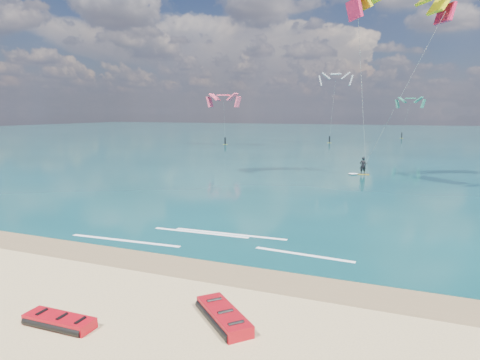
% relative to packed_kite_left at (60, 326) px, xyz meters
% --- Properties ---
extents(ground, '(320.00, 320.00, 0.00)m').
position_rel_packed_kite_left_xyz_m(ground, '(0.22, 42.94, 0.00)').
color(ground, tan).
rests_on(ground, ground).
extents(wet_sand_strip, '(320.00, 2.40, 0.01)m').
position_rel_packed_kite_left_xyz_m(wet_sand_strip, '(0.22, 5.94, 0.00)').
color(wet_sand_strip, brown).
rests_on(wet_sand_strip, ground).
extents(sea, '(320.00, 200.00, 0.04)m').
position_rel_packed_kite_left_xyz_m(sea, '(0.22, 106.94, 0.02)').
color(sea, '#0A363B').
rests_on(sea, ground).
extents(packed_kite_left, '(2.53, 1.09, 0.38)m').
position_rel_packed_kite_left_xyz_m(packed_kite_left, '(0.00, 0.00, 0.00)').
color(packed_kite_left, '#B10914').
rests_on(packed_kite_left, ground).
extents(packed_kite_mid, '(2.95, 2.86, 0.45)m').
position_rel_packed_kite_left_xyz_m(packed_kite_mid, '(4.58, 2.15, 0.00)').
color(packed_kite_mid, '#A00B14').
rests_on(packed_kite_mid, ground).
extents(kitesurfer_main, '(10.66, 9.61, 18.28)m').
position_rel_packed_kite_left_xyz_m(kitesurfer_main, '(6.76, 32.98, 9.36)').
color(kitesurfer_main, yellow).
rests_on(kitesurfer_main, sea).
extents(shoreline_foam, '(14.48, 3.62, 0.01)m').
position_rel_packed_kite_left_xyz_m(shoreline_foam, '(0.26, 9.72, 0.04)').
color(shoreline_foam, white).
rests_on(shoreline_foam, ground).
extents(distant_kites, '(70.60, 36.96, 13.63)m').
position_rel_packed_kite_left_xyz_m(distant_kites, '(4.51, 79.00, 5.40)').
color(distant_kites, orange).
rests_on(distant_kites, ground).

